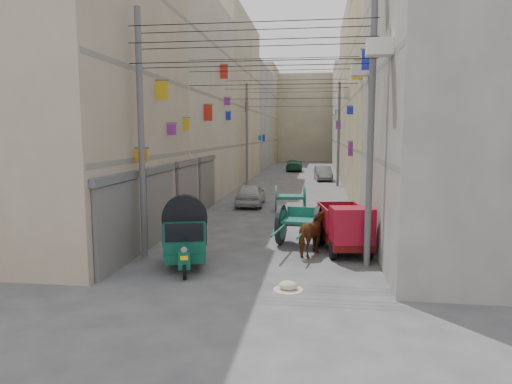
% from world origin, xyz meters
% --- Properties ---
extents(ground, '(140.00, 140.00, 0.00)m').
position_xyz_m(ground, '(0.00, 0.00, 0.00)').
color(ground, '#414143').
rests_on(ground, ground).
extents(building_row_left, '(8.00, 62.00, 14.00)m').
position_xyz_m(building_row_left, '(-8.00, 34.13, 6.46)').
color(building_row_left, tan).
rests_on(building_row_left, ground).
extents(building_row_right, '(8.00, 62.00, 14.00)m').
position_xyz_m(building_row_right, '(8.00, 34.13, 6.46)').
color(building_row_right, '#9E9994').
rests_on(building_row_right, ground).
extents(end_cap_building, '(22.00, 10.00, 13.00)m').
position_xyz_m(end_cap_building, '(0.00, 66.00, 6.50)').
color(end_cap_building, '#B7B090').
rests_on(end_cap_building, ground).
extents(shutters_left, '(0.18, 14.40, 2.88)m').
position_xyz_m(shutters_left, '(-3.92, 10.38, 1.49)').
color(shutters_left, '#49494E').
rests_on(shutters_left, ground).
extents(signboards, '(8.22, 40.52, 5.67)m').
position_xyz_m(signboards, '(-0.01, 21.66, 3.43)').
color(signboards, '#BCBCBC').
rests_on(signboards, ground).
extents(ac_units, '(0.70, 6.55, 3.35)m').
position_xyz_m(ac_units, '(3.65, 7.67, 7.43)').
color(ac_units, silver).
rests_on(ac_units, ground).
extents(utility_poles, '(7.40, 22.20, 8.00)m').
position_xyz_m(utility_poles, '(0.00, 17.00, 4.00)').
color(utility_poles, '#57575A').
rests_on(utility_poles, ground).
extents(overhead_cables, '(7.40, 22.52, 1.12)m').
position_xyz_m(overhead_cables, '(0.00, 14.40, 6.77)').
color(overhead_cables, black).
rests_on(overhead_cables, ground).
extents(auto_rickshaw, '(1.79, 2.51, 1.70)m').
position_xyz_m(auto_rickshaw, '(-1.94, 5.12, 1.00)').
color(auto_rickshaw, black).
rests_on(auto_rickshaw, ground).
extents(tonga_cart, '(1.73, 3.41, 1.48)m').
position_xyz_m(tonga_cart, '(1.40, 8.35, 0.77)').
color(tonga_cart, black).
rests_on(tonga_cart, ground).
extents(mini_truck, '(1.85, 3.24, 1.72)m').
position_xyz_m(mini_truck, '(3.05, 7.32, 0.82)').
color(mini_truck, black).
rests_on(mini_truck, ground).
extents(second_cart, '(1.69, 1.53, 1.39)m').
position_xyz_m(second_cart, '(0.64, 15.57, 0.74)').
color(second_cart, '#155C4C').
rests_on(second_cart, ground).
extents(feed_sack, '(0.50, 0.40, 0.25)m').
position_xyz_m(feed_sack, '(1.33, 3.44, 0.12)').
color(feed_sack, beige).
rests_on(feed_sack, ground).
extents(horse, '(1.33, 1.92, 1.48)m').
position_xyz_m(horse, '(1.98, 7.00, 0.74)').
color(horse, '#5D2D16').
rests_on(horse, ground).
extents(distant_car_white, '(1.66, 3.80, 1.27)m').
position_xyz_m(distant_car_white, '(-1.73, 17.38, 0.64)').
color(distant_car_white, '#BABABA').
rests_on(distant_car_white, ground).
extents(distant_car_grey, '(1.68, 3.94, 1.27)m').
position_xyz_m(distant_car_grey, '(2.52, 32.50, 0.63)').
color(distant_car_grey, '#595E5B').
rests_on(distant_car_grey, ground).
extents(distant_car_green, '(1.96, 4.44, 1.27)m').
position_xyz_m(distant_car_green, '(-0.55, 42.20, 0.63)').
color(distant_car_green, '#1C5133').
rests_on(distant_car_green, ground).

